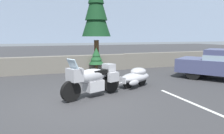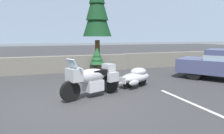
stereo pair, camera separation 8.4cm
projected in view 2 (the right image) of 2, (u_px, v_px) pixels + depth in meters
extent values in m
plane|color=#38383A|center=(77.00, 102.00, 6.56)|extent=(80.00, 80.00, 0.00)
cube|color=slate|center=(59.00, 64.00, 11.74)|extent=(8.00, 0.54, 0.92)
cube|color=slate|center=(179.00, 59.00, 14.42)|extent=(8.00, 0.46, 0.94)
cube|color=#8C9EB7|center=(39.00, 23.00, 94.65)|extent=(240.00, 80.00, 16.00)
cylinder|color=black|center=(70.00, 91.00, 6.53)|extent=(0.67, 0.37, 0.66)
cylinder|color=black|center=(111.00, 83.00, 7.60)|extent=(0.67, 0.37, 0.66)
cube|color=silver|center=(93.00, 85.00, 7.09)|extent=(0.72, 0.63, 0.36)
ellipsoid|color=#B2B2B7|center=(91.00, 76.00, 6.98)|extent=(1.28, 0.85, 0.48)
cube|color=#B2B2B7|center=(74.00, 75.00, 6.55)|extent=(0.53, 0.62, 0.40)
cube|color=#9EB7C6|center=(72.00, 64.00, 6.47)|extent=(0.34, 0.48, 0.34)
cube|color=black|center=(98.00, 72.00, 7.16)|extent=(0.65, 0.54, 0.16)
cube|color=#B2B2B7|center=(109.00, 68.00, 7.45)|extent=(0.45, 0.49, 0.28)
cube|color=#B2B2B7|center=(113.00, 77.00, 7.24)|extent=(0.43, 0.30, 0.32)
cube|color=#B2B2B7|center=(102.00, 75.00, 7.68)|extent=(0.43, 0.30, 0.32)
cylinder|color=silver|center=(75.00, 67.00, 6.55)|extent=(0.30, 0.67, 0.04)
cylinder|color=silver|center=(72.00, 83.00, 6.52)|extent=(0.26, 0.16, 0.54)
cylinder|color=black|center=(128.00, 83.00, 8.19)|extent=(0.45, 0.26, 0.44)
cylinder|color=black|center=(142.00, 80.00, 8.73)|extent=(0.45, 0.26, 0.44)
ellipsoid|color=#B2B2B7|center=(135.00, 77.00, 8.43)|extent=(1.65, 1.19, 0.40)
ellipsoid|color=#B2B2B7|center=(138.00, 72.00, 8.52)|extent=(0.88, 0.79, 0.32)
cube|color=silver|center=(122.00, 80.00, 7.98)|extent=(0.17, 0.32, 0.24)
ellipsoid|color=#B2B2B7|center=(134.00, 83.00, 7.94)|extent=(0.53, 0.32, 0.20)
ellipsoid|color=#B2B2B7|center=(122.00, 80.00, 8.42)|extent=(0.53, 0.32, 0.20)
cylinder|color=silver|center=(115.00, 84.00, 7.74)|extent=(0.67, 0.30, 0.05)
cylinder|color=black|center=(194.00, 72.00, 9.82)|extent=(0.57, 0.68, 0.68)
cylinder|color=black|center=(202.00, 68.00, 11.07)|extent=(0.57, 0.68, 0.68)
cylinder|color=brown|center=(98.00, 54.00, 13.61)|extent=(0.31, 0.31, 1.76)
cone|color=#143D1E|center=(97.00, 14.00, 13.25)|extent=(1.82, 1.82, 2.78)
cone|color=#143D1E|center=(97.00, 0.00, 13.13)|extent=(1.41, 1.41, 2.44)
cylinder|color=brown|center=(97.00, 68.00, 12.00)|extent=(0.16, 0.16, 0.40)
cone|color=#1E5128|center=(97.00, 58.00, 11.92)|extent=(0.84, 0.84, 0.63)
cone|color=#1E5128|center=(97.00, 55.00, 11.89)|extent=(0.65, 0.65, 0.55)
cone|color=#1E5128|center=(97.00, 52.00, 11.87)|extent=(0.46, 0.46, 0.47)
cube|color=silver|center=(196.00, 105.00, 6.23)|extent=(0.12, 3.60, 0.01)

